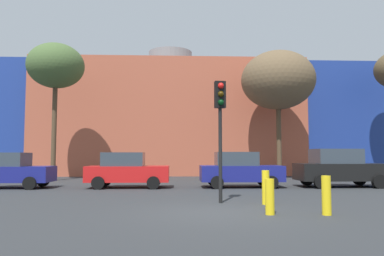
% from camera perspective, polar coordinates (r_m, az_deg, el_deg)
% --- Properties ---
extents(ground_plane, '(200.00, 200.00, 0.00)m').
position_cam_1_polar(ground_plane, '(10.62, 3.92, -12.66)').
color(ground_plane, '#2D3033').
extents(building_backdrop, '(36.97, 12.65, 11.15)m').
position_cam_1_polar(building_backdrop, '(34.50, -3.35, 0.87)').
color(building_backdrop, '#B2563D').
rests_on(building_backdrop, ground_plane).
extents(parked_car_0, '(3.92, 1.93, 1.70)m').
position_cam_1_polar(parked_car_0, '(20.03, -26.12, -5.83)').
color(parked_car_0, navy).
rests_on(parked_car_0, ground_plane).
extents(parked_car_1, '(3.94, 1.94, 1.71)m').
position_cam_1_polar(parked_car_1, '(18.53, -9.88, -6.35)').
color(parked_car_1, red).
rests_on(parked_car_1, ground_plane).
extents(parked_car_2, '(4.00, 1.96, 1.73)m').
position_cam_1_polar(parked_car_2, '(18.64, 7.29, -6.33)').
color(parked_car_2, navy).
rests_on(parked_car_2, ground_plane).
extents(parked_car_3, '(4.35, 2.13, 1.89)m').
position_cam_1_polar(parked_car_3, '(20.10, 21.56, -5.69)').
color(parked_car_3, black).
rests_on(parked_car_3, ground_plane).
extents(traffic_light_island, '(0.38, 0.38, 4.05)m').
position_cam_1_polar(traffic_light_island, '(12.55, 4.33, 2.28)').
color(traffic_light_island, black).
rests_on(traffic_light_island, ground_plane).
extents(bare_tree_1, '(3.56, 3.56, 8.69)m').
position_cam_1_polar(bare_tree_1, '(25.64, -20.05, 8.77)').
color(bare_tree_1, brown).
rests_on(bare_tree_1, ground_plane).
extents(bare_tree_2, '(4.97, 4.97, 8.65)m').
position_cam_1_polar(bare_tree_2, '(26.21, 12.96, 7.07)').
color(bare_tree_2, brown).
rests_on(bare_tree_2, ground_plane).
extents(bollard_yellow_0, '(0.24, 0.24, 0.94)m').
position_cam_1_polar(bollard_yellow_0, '(10.28, 11.76, -10.22)').
color(bollard_yellow_0, yellow).
rests_on(bollard_yellow_0, ground_plane).
extents(bollard_yellow_1, '(0.24, 0.24, 1.03)m').
position_cam_1_polar(bollard_yellow_1, '(10.61, 19.79, -9.63)').
color(bollard_yellow_1, yellow).
rests_on(bollard_yellow_1, ground_plane).
extents(bollard_yellow_2, '(0.24, 0.24, 1.09)m').
position_cam_1_polar(bollard_yellow_2, '(12.34, 11.17, -8.87)').
color(bollard_yellow_2, yellow).
rests_on(bollard_yellow_2, ground_plane).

